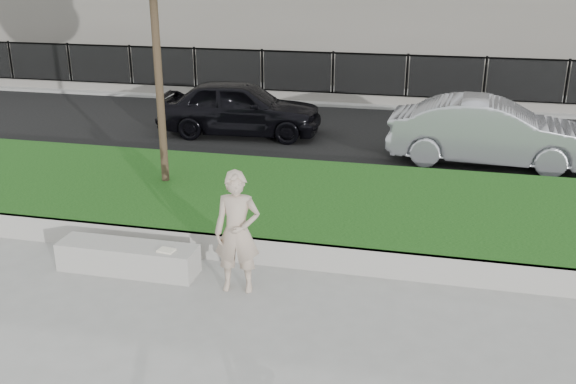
% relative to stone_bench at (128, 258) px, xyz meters
% --- Properties ---
extents(ground, '(90.00, 90.00, 0.00)m').
position_rel_stone_bench_xyz_m(ground, '(1.61, -0.40, -0.21)').
color(ground, gray).
rests_on(ground, ground).
extents(grass_bank, '(34.00, 4.00, 0.40)m').
position_rel_stone_bench_xyz_m(grass_bank, '(1.61, 2.60, -0.01)').
color(grass_bank, black).
rests_on(grass_bank, ground).
extents(grass_kerb, '(34.00, 0.08, 0.40)m').
position_rel_stone_bench_xyz_m(grass_kerb, '(1.61, 0.64, -0.01)').
color(grass_kerb, '#A7A49C').
rests_on(grass_kerb, ground).
extents(street, '(34.00, 7.00, 0.04)m').
position_rel_stone_bench_xyz_m(street, '(1.61, 8.10, -0.19)').
color(street, black).
rests_on(street, ground).
extents(far_pavement, '(34.00, 3.00, 0.12)m').
position_rel_stone_bench_xyz_m(far_pavement, '(1.61, 12.60, -0.15)').
color(far_pavement, gray).
rests_on(far_pavement, ground).
extents(iron_fence, '(32.00, 0.30, 1.50)m').
position_rel_stone_bench_xyz_m(iron_fence, '(1.61, 11.60, 0.34)').
color(iron_fence, slate).
rests_on(iron_fence, far_pavement).
extents(stone_bench, '(2.02, 0.50, 0.41)m').
position_rel_stone_bench_xyz_m(stone_bench, '(0.00, 0.00, 0.00)').
color(stone_bench, '#A7A49C').
rests_on(stone_bench, ground).
extents(man, '(0.66, 0.48, 1.67)m').
position_rel_stone_bench_xyz_m(man, '(1.69, -0.15, 0.63)').
color(man, '#BFA993').
rests_on(man, ground).
extents(book, '(0.25, 0.19, 0.03)m').
position_rel_stone_bench_xyz_m(book, '(0.63, -0.07, 0.22)').
color(book, white).
rests_on(book, stone_bench).
extents(car_dark, '(4.14, 1.89, 1.38)m').
position_rel_stone_bench_xyz_m(car_dark, '(-0.64, 7.47, 0.52)').
color(car_dark, black).
rests_on(car_dark, street).
extents(car_silver, '(4.32, 1.72, 1.40)m').
position_rel_stone_bench_xyz_m(car_silver, '(5.27, 6.37, 0.53)').
color(car_silver, '#A0A2A9').
rests_on(car_silver, street).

